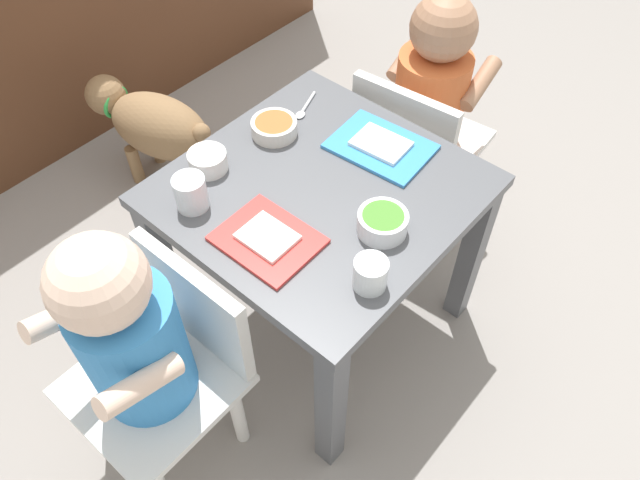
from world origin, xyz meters
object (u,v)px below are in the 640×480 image
object	(u,v)px
cereal_bowl_right_side	(208,160)
veggie_bowl_far	(274,127)
seated_child_left	(137,339)
water_cup_right	(191,194)
seated_child_right	(429,96)
dog	(153,124)
food_tray_right	(381,146)
water_cup_left	(370,275)
dining_table	(320,216)
spoon_by_left_tray	(305,108)
food_tray_left	(268,239)
cereal_bowl_left_side	(382,222)

from	to	relation	value
cereal_bowl_right_side	veggie_bowl_far	distance (m)	0.16
seated_child_left	water_cup_right	size ratio (longest dim) A/B	9.93
seated_child_right	dog	world-z (taller)	seated_child_right
food_tray_right	water_cup_left	world-z (taller)	water_cup_left
dining_table	cereal_bowl_right_side	distance (m)	0.25
dining_table	dog	world-z (taller)	dining_table
cereal_bowl_right_side	spoon_by_left_tray	distance (m)	0.27
seated_child_left	food_tray_left	distance (m)	0.28
seated_child_right	food_tray_left	world-z (taller)	seated_child_right
dog	water_cup_left	xyz separation A→B (m)	(-0.19, -0.91, 0.29)
seated_child_right	water_cup_left	world-z (taller)	seated_child_right
dining_table	food_tray_right	world-z (taller)	food_tray_right
water_cup_left	spoon_by_left_tray	bearing A→B (deg)	55.14
seated_child_left	water_cup_right	distance (m)	0.28
veggie_bowl_far	dog	bearing A→B (deg)	87.90
food_tray_right	veggie_bowl_far	world-z (taller)	veggie_bowl_far
seated_child_right	food_tray_right	world-z (taller)	seated_child_right
seated_child_right	cereal_bowl_left_side	xyz separation A→B (m)	(-0.45, -0.20, 0.07)
dining_table	seated_child_right	distance (m)	0.44
dining_table	spoon_by_left_tray	distance (m)	0.26
seated_child_right	veggie_bowl_far	world-z (taller)	seated_child_right
water_cup_right	food_tray_right	bearing A→B (deg)	-24.80
dog	cereal_bowl_left_side	world-z (taller)	cereal_bowl_left_side
cereal_bowl_left_side	dining_table	bearing A→B (deg)	85.98
cereal_bowl_right_side	seated_child_left	bearing A→B (deg)	-151.65
food_tray_right	cereal_bowl_right_side	xyz separation A→B (m)	(-0.27, 0.22, 0.02)
dining_table	water_cup_left	bearing A→B (deg)	-119.17
seated_child_left	food_tray_right	world-z (taller)	seated_child_left
seated_child_right	water_cup_right	size ratio (longest dim) A/B	9.69
water_cup_left	water_cup_right	distance (m)	0.37
dining_table	cereal_bowl_left_side	size ratio (longest dim) A/B	5.99
dining_table	cereal_bowl_left_side	world-z (taller)	cereal_bowl_left_side
food_tray_right	cereal_bowl_left_side	world-z (taller)	cereal_bowl_left_side
food_tray_right	spoon_by_left_tray	xyz separation A→B (m)	(-0.01, 0.20, -0.00)
food_tray_right	water_cup_right	distance (m)	0.40
dog	spoon_by_left_tray	distance (m)	0.58
veggie_bowl_far	cereal_bowl_left_side	xyz separation A→B (m)	(-0.07, -0.33, 0.00)
water_cup_right	seated_child_left	bearing A→B (deg)	-152.82
seated_child_right	water_cup_right	bearing A→B (deg)	170.31
dog	spoon_by_left_tray	xyz separation A→B (m)	(0.08, -0.51, 0.27)
seated_child_right	cereal_bowl_right_side	distance (m)	0.57
food_tray_right	cereal_bowl_right_side	distance (m)	0.35
dining_table	spoon_by_left_tray	bearing A→B (deg)	49.27
dining_table	veggie_bowl_far	bearing A→B (deg)	72.58
water_cup_right	cereal_bowl_right_side	xyz separation A→B (m)	(0.09, 0.05, -0.01)
food_tray_right	water_cup_left	xyz separation A→B (m)	(-0.29, -0.20, 0.02)
water_cup_right	water_cup_left	bearing A→B (deg)	-78.43
seated_child_right	cereal_bowl_left_side	world-z (taller)	seated_child_right
dining_table	seated_child_right	xyz separation A→B (m)	(0.44, 0.04, 0.03)
seated_child_right	food_tray_right	xyz separation A→B (m)	(-0.27, -0.06, 0.06)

